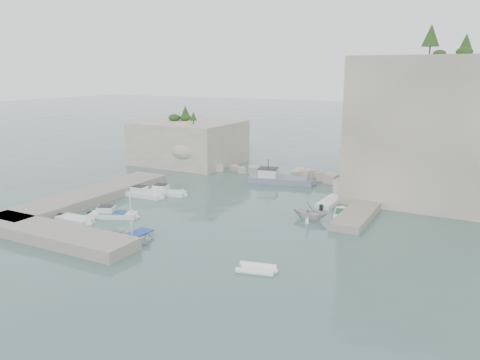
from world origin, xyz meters
The scene contains 21 objects.
ground centered at (0.00, 0.00, 0.00)m, with size 400.00×400.00×0.00m, color #456762.
cliff_east centered at (23.00, 23.00, 8.50)m, with size 26.00×22.00×17.00m, color beige.
cliff_terrace centered at (13.00, 18.00, 1.25)m, with size 8.00×10.00×2.50m, color beige.
outcrop_west centered at (-20.00, 25.00, 3.50)m, with size 16.00×14.00×7.00m, color beige.
quay_west centered at (-17.00, -1.00, 0.55)m, with size 5.00×24.00×1.10m, color #9E9689.
quay_south centered at (-10.00, -12.50, 0.55)m, with size 18.00×4.00×1.10m, color #9E9689.
ledge_east centered at (13.50, 10.00, 0.40)m, with size 3.00×16.00×0.80m, color #9E9689.
breakwater centered at (-1.00, 22.00, 0.70)m, with size 28.00×3.00×1.40m, color beige.
motorboat_d centered at (-9.67, -4.74, 0.00)m, with size 5.48×1.63×1.40m, color silver, non-canonical shape.
motorboat_e centered at (-12.11, -7.83, 0.00)m, with size 4.38×1.79×0.70m, color white, non-canonical shape.
motorboat_b centered at (-12.24, 3.58, 0.00)m, with size 5.52×1.81×1.40m, color white, non-canonical shape.
motorboat_a centered at (-10.40, 5.65, 0.00)m, with size 5.60×1.67×1.40m, color silver, non-canonical shape.
rowboat centered at (-3.26, -9.15, 0.00)m, with size 3.40×4.76×0.99m, color white.
inflatable_dinghy centered at (9.92, -9.82, 0.00)m, with size 3.30×1.60×0.44m, color white, non-canonical shape.
tender_east_a centered at (9.12, 4.66, 0.00)m, with size 3.25×3.76×1.98m, color silver.
tender_east_b centered at (11.79, 7.14, 0.00)m, with size 4.12×1.40×0.70m, color white, non-canonical shape.
tender_east_c centered at (9.18, 10.89, 0.00)m, with size 5.18×1.67×0.70m, color silver, non-canonical shape.
tender_east_d centered at (10.19, 14.47, 0.00)m, with size 1.66×4.41×1.70m, color silver.
work_boat centered at (-0.11, 18.25, 0.00)m, with size 9.77×2.89×2.20m, color slate, non-canonical shape.
rowboat_mast centered at (-3.26, -9.15, 2.59)m, with size 0.10×0.10×4.20m, color white.
vegetation centered at (17.83, 24.40, 17.93)m, with size 53.48×13.88×13.40m.
Camera 1 is at (24.89, -40.58, 15.35)m, focal length 35.00 mm.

